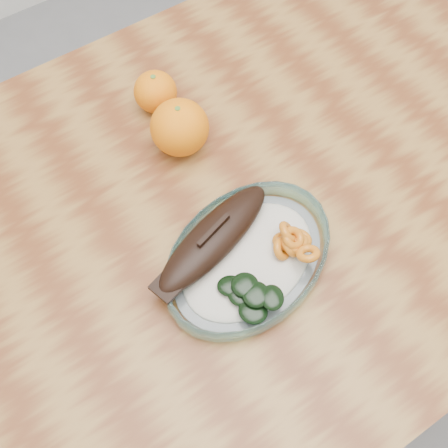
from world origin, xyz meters
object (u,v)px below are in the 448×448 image
object	(u,v)px
dining_table	(248,219)
orange_right	(155,92)
plated_meal	(247,256)
orange_left	(180,127)

from	to	relation	value
dining_table	orange_right	size ratio (longest dim) A/B	17.55
dining_table	plated_meal	xyz separation A→B (m)	(-0.08, -0.10, 0.12)
plated_meal	orange_right	distance (m)	0.31
orange_right	plated_meal	bearing A→B (deg)	-97.02
orange_right	orange_left	bearing A→B (deg)	-95.62
dining_table	plated_meal	bearing A→B (deg)	-127.04
plated_meal	dining_table	bearing A→B (deg)	39.62
orange_left	plated_meal	bearing A→B (deg)	-97.58
orange_left	orange_right	size ratio (longest dim) A/B	1.30
orange_left	orange_right	bearing A→B (deg)	84.38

